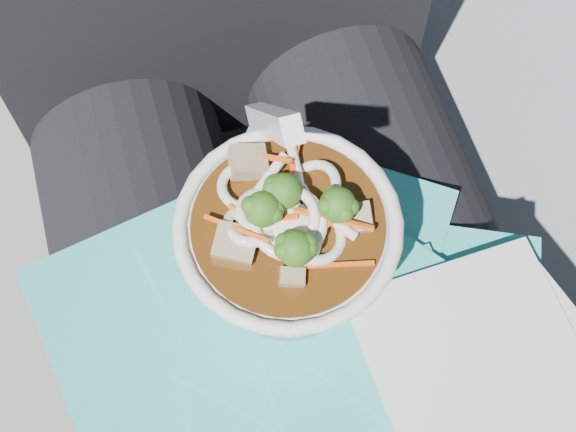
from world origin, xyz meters
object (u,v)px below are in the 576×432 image
object	(u,v)px
stone_ledge	(266,313)
udon_bowl	(288,240)
lap	(310,361)
plastic_bag	(301,337)
person_body	(275,242)

from	to	relation	value
stone_ledge	udon_bowl	distance (m)	0.48
udon_bowl	lap	bearing A→B (deg)	-80.50
plastic_bag	udon_bowl	xyz separation A→B (m)	(0.00, 0.04, 0.06)
person_body	lap	bearing A→B (deg)	-90.00
lap	plastic_bag	world-z (taller)	plastic_bag
person_body	udon_bowl	distance (m)	0.14
lap	udon_bowl	size ratio (longest dim) A/B	2.61
plastic_bag	person_body	bearing A→B (deg)	84.35
stone_ledge	udon_bowl	world-z (taller)	udon_bowl
person_body	plastic_bag	bearing A→B (deg)	-95.65
person_body	udon_bowl	bearing A→B (deg)	-96.42
plastic_bag	stone_ledge	bearing A→B (deg)	86.43
stone_ledge	person_body	bearing A→B (deg)	-90.00
plastic_bag	udon_bowl	size ratio (longest dim) A/B	1.90
stone_ledge	udon_bowl	bearing A→B (deg)	-93.15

